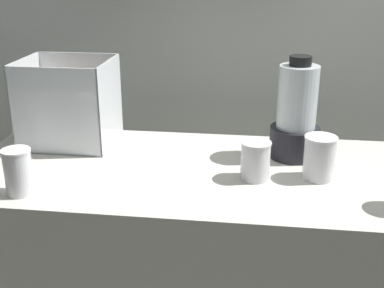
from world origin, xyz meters
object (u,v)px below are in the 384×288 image
Objects in this scene: carrot_display_bin at (71,117)px; juice_cup_mango_middle at (255,162)px; juice_cup_pomegranate_left at (19,175)px; blender_pitcher at (296,117)px; juice_cup_mango_right at (319,160)px.

carrot_display_bin is 2.64× the size of juice_cup_mango_middle.
juice_cup_mango_middle is (0.64, -0.23, -0.04)m from carrot_display_bin.
juice_cup_pomegranate_left reaches higher than juice_cup_mango_middle.
juice_cup_pomegranate_left is at bearing -164.09° from juice_cup_mango_middle.
blender_pitcher reaches higher than carrot_display_bin.
carrot_display_bin is at bearing 89.86° from juice_cup_pomegranate_left.
carrot_display_bin is 2.33× the size of juice_cup_pomegranate_left.
juice_cup_mango_right reaches higher than juice_cup_mango_middle.
blender_pitcher is 0.85m from juice_cup_pomegranate_left.
blender_pitcher is 0.24m from juice_cup_mango_middle.
blender_pitcher is at bearing 110.26° from juice_cup_mango_right.
juice_cup_mango_right is at bearing 8.09° from juice_cup_mango_middle.
blender_pitcher is at bearing 57.08° from juice_cup_mango_middle.
blender_pitcher reaches higher than juice_cup_pomegranate_left.
juice_cup_pomegranate_left is 0.85m from juice_cup_mango_right.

